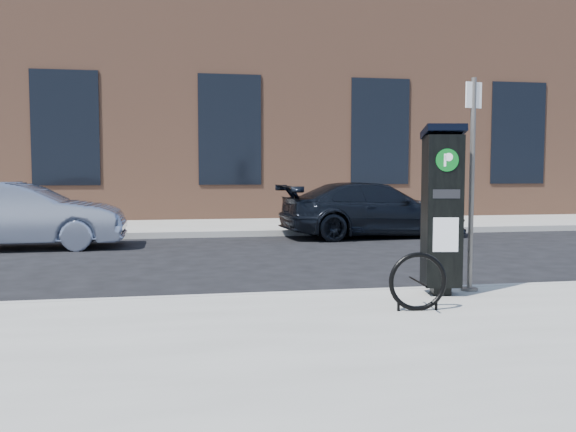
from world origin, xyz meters
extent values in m
plane|color=black|center=(0.00, 0.00, 0.00)|extent=(120.00, 120.00, 0.00)
cube|color=gray|center=(0.00, 14.00, 0.07)|extent=(60.00, 12.00, 0.15)
cube|color=#9E9B93|center=(0.00, -0.02, 0.07)|extent=(60.00, 0.12, 0.16)
cube|color=#9E9B93|center=(0.00, 8.02, 0.07)|extent=(60.00, 0.12, 0.16)
cube|color=brown|center=(0.00, 17.00, 4.00)|extent=(28.00, 10.00, 8.00)
cube|color=#59544C|center=(0.00, 17.00, 8.10)|extent=(28.00, 10.00, 0.30)
cube|color=black|center=(-5.00, 11.98, 3.00)|extent=(2.00, 0.06, 3.50)
cube|color=black|center=(0.00, 11.98, 3.00)|extent=(2.00, 0.06, 3.50)
cube|color=black|center=(5.00, 11.98, 3.00)|extent=(2.00, 0.06, 3.50)
cube|color=black|center=(10.00, 11.98, 3.00)|extent=(2.00, 0.06, 3.50)
cube|color=black|center=(1.61, -0.46, 0.21)|extent=(0.25, 0.25, 0.11)
cube|color=black|center=(1.61, -0.46, 1.20)|extent=(0.50, 0.45, 1.88)
cube|color=black|center=(1.61, -0.46, 2.18)|extent=(0.55, 0.50, 0.17)
cylinder|color=#065016|center=(1.58, -0.66, 1.83)|extent=(0.27, 0.06, 0.28)
cube|color=white|center=(1.58, -0.66, 1.83)|extent=(0.10, 0.03, 0.15)
cube|color=silver|center=(1.58, -0.66, 0.92)|extent=(0.31, 0.06, 0.42)
cube|color=black|center=(1.58, -0.66, 1.42)|extent=(0.33, 0.06, 0.11)
cylinder|color=#514D47|center=(2.08, -0.30, 0.17)|extent=(0.22, 0.22, 0.03)
cylinder|color=#514D47|center=(2.08, -0.30, 1.51)|extent=(0.07, 0.07, 2.72)
cube|color=silver|center=(2.08, -0.30, 2.65)|extent=(0.24, 0.08, 0.33)
torus|color=black|center=(0.98, -1.26, 0.47)|extent=(0.66, 0.10, 0.66)
cylinder|color=black|center=(0.77, -1.25, 0.21)|extent=(0.03, 0.03, 0.13)
cylinder|color=black|center=(1.20, -1.28, 0.21)|extent=(0.03, 0.03, 0.13)
imported|color=gray|center=(-5.02, 6.42, 0.73)|extent=(4.45, 1.62, 1.46)
imported|color=black|center=(3.29, 7.40, 0.70)|extent=(4.96, 2.32, 1.40)
camera|label=1|loc=(-1.60, -7.56, 1.70)|focal=38.00mm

